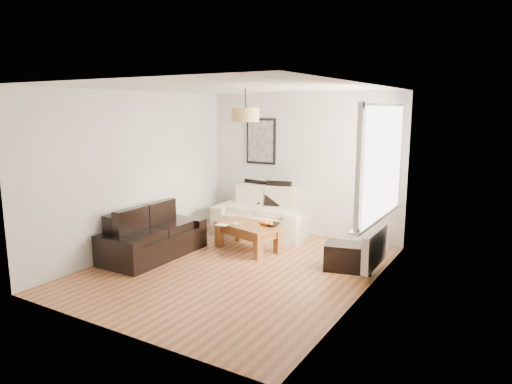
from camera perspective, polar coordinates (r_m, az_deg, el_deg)
The scene contains 21 objects.
floor at distance 6.80m, azimuth -2.62°, elevation -9.53°, with size 4.50×4.50×0.00m, color brown.
ceiling at distance 6.40m, azimuth -2.82°, elevation 12.92°, with size 3.80×4.50×0.00m, color white, non-canonical shape.
wall_back at distance 8.42m, azimuth 5.75°, elevation 3.43°, with size 3.80×0.04×2.60m, color silver, non-canonical shape.
wall_front at distance 4.79m, azimuth -17.69°, elevation -2.39°, with size 3.80×0.04×2.60m, color silver, non-canonical shape.
wall_left at distance 7.67m, azimuth -14.66°, elevation 2.45°, with size 0.04×4.50×2.60m, color silver, non-canonical shape.
wall_right at distance 5.67m, azimuth 13.55°, elevation -0.25°, with size 0.04×4.50×2.60m, color silver, non-canonical shape.
window_bay at distance 6.39m, azimuth 15.46°, elevation 3.58°, with size 0.14×1.90×1.60m, color white, non-canonical shape.
radiator at distance 6.65m, azimuth 14.62°, elevation -6.87°, with size 0.10×0.90×0.52m, color white.
poster at distance 8.75m, azimuth 0.63°, elevation 6.38°, with size 0.62×0.04×0.87m, color black, non-canonical shape.
pendant_shade at distance 6.64m, azimuth -1.34°, elevation 9.65°, with size 0.40×0.40×0.20m, color tan.
loveseat_cream at distance 8.42m, azimuth 0.77°, elevation -2.60°, with size 1.69×0.92×0.84m, color beige, non-canonical shape.
sofa_leather at distance 7.41m, azimuth -12.72°, elevation -5.09°, with size 1.71×0.83×0.74m, color black, non-canonical shape.
coffee_table at distance 7.57m, azimuth -1.02°, elevation -5.66°, with size 1.08×0.59×0.44m, color brown, non-canonical shape.
ottoman at distance 6.82m, azimuth 11.55°, elevation -7.95°, with size 0.68×0.44×0.39m, color black.
cushion_left at distance 8.68m, azimuth -0.26°, elevation 0.04°, with size 0.45×0.14×0.45m, color black.
cushion_right at distance 8.42m, azimuth 2.79°, elevation -0.22°, with size 0.47×0.14×0.47m, color black.
fruit_bowl at distance 7.37m, azimuth 2.11°, elevation -4.10°, with size 0.23×0.23×0.06m, color black.
orange_a at distance 7.40m, azimuth 1.26°, elevation -3.95°, with size 0.09×0.09×0.09m, color orange.
orange_b at distance 7.40m, azimuth 1.85°, elevation -3.95°, with size 0.07×0.07×0.07m, color #FF5415.
orange_c at distance 7.46m, azimuth 0.73°, elevation -3.83°, with size 0.09×0.09×0.09m, color #DF4B12.
papers at distance 7.48m, azimuth -4.29°, elevation -4.11°, with size 0.20×0.14×0.01m, color silver.
Camera 1 is at (3.52, -5.33, 2.33)m, focal length 31.96 mm.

